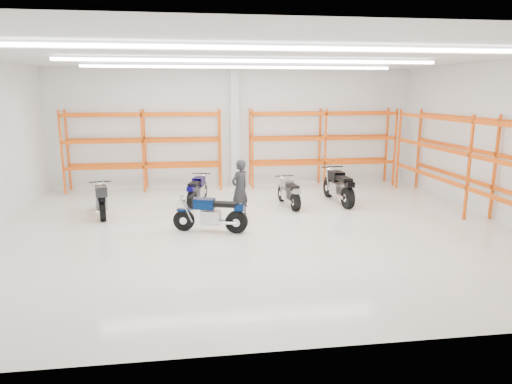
{
  "coord_description": "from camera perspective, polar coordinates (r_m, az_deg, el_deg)",
  "views": [
    {
      "loc": [
        -1.61,
        -11.73,
        3.58
      ],
      "look_at": [
        0.09,
        0.5,
        0.89
      ],
      "focal_mm": 32.0,
      "sensor_mm": 36.0,
      "label": 1
    }
  ],
  "objects": [
    {
      "name": "structural_column",
      "position": [
        17.67,
        -2.7,
        7.96
      ],
      "size": [
        0.32,
        0.32,
        4.5
      ],
      "primitive_type": "cube",
      "color": "white",
      "rests_on": "ground"
    },
    {
      "name": "motorcycle_back_c",
      "position": [
        14.62,
        4.17,
        -0.17
      ],
      "size": [
        0.62,
        1.89,
        0.93
      ],
      "color": "black",
      "rests_on": "ground"
    },
    {
      "name": "motorcycle_back_d",
      "position": [
        15.25,
        10.34,
        0.57
      ],
      "size": [
        0.77,
        2.32,
        1.14
      ],
      "color": "black",
      "rests_on": "ground"
    },
    {
      "name": "room_shell",
      "position": [
        11.87,
        -0.13,
        10.85
      ],
      "size": [
        14.02,
        12.02,
        4.51
      ],
      "color": "silver",
      "rests_on": "ground"
    },
    {
      "name": "motorcycle_main",
      "position": [
        11.97,
        -5.35,
        -2.88
      ],
      "size": [
        1.96,
        0.85,
        0.98
      ],
      "color": "black",
      "rests_on": "ground"
    },
    {
      "name": "ground",
      "position": [
        12.37,
        -0.1,
        -4.54
      ],
      "size": [
        14.0,
        14.0,
        0.0
      ],
      "primitive_type": "plane",
      "color": "beige",
      "rests_on": "ground"
    },
    {
      "name": "pallet_racking_side",
      "position": [
        14.36,
        26.52,
        3.93
      ],
      "size": [
        0.87,
        9.07,
        3.0
      ],
      "color": "#E63D00",
      "rests_on": "ground"
    },
    {
      "name": "motorcycle_back_b",
      "position": [
        15.02,
        -7.39,
        0.13
      ],
      "size": [
        0.85,
        1.88,
        0.95
      ],
      "color": "black",
      "rests_on": "ground"
    },
    {
      "name": "motorcycle_back_a",
      "position": [
        14.15,
        -18.75,
        -0.97
      ],
      "size": [
        0.78,
        2.0,
        1.03
      ],
      "color": "black",
      "rests_on": "ground"
    },
    {
      "name": "standing_man",
      "position": [
        13.29,
        -2.04,
        0.42
      ],
      "size": [
        0.74,
        0.71,
        1.7
      ],
      "primitive_type": "imported",
      "rotation": [
        0.0,
        0.0,
        3.83
      ],
      "color": "black",
      "rests_on": "ground"
    },
    {
      "name": "pallet_racking_back_right",
      "position": [
        18.01,
        8.32,
        6.45
      ],
      "size": [
        5.67,
        0.87,
        3.0
      ],
      "color": "#E63D00",
      "rests_on": "ground"
    },
    {
      "name": "pallet_racking_back_left",
      "position": [
        17.4,
        -13.86,
        6.01
      ],
      "size": [
        5.67,
        0.87,
        3.0
      ],
      "color": "#E63D00",
      "rests_on": "ground"
    }
  ]
}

